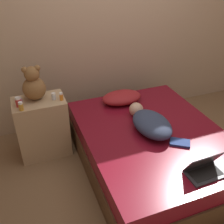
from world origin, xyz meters
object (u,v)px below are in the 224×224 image
(teddy_bear, at_px, (34,85))
(bottle_amber, at_px, (21,106))
(bottle_orange, at_px, (61,96))
(bottle_pink, at_px, (20,100))
(book, at_px, (180,143))
(bottle_red, at_px, (18,102))
(pillow, at_px, (122,97))
(bottle_clear, at_px, (54,96))
(person_lying, at_px, (150,122))
(laptop, at_px, (205,169))

(teddy_bear, xyz_separation_m, bottle_amber, (-0.16, -0.20, -0.12))
(bottle_amber, bearing_deg, bottle_orange, 8.95)
(bottle_pink, bearing_deg, book, -34.78)
(bottle_orange, height_order, bottle_red, bottle_red)
(teddy_bear, distance_m, bottle_orange, 0.31)
(teddy_bear, bearing_deg, pillow, -1.99)
(bottle_clear, bearing_deg, person_lying, -33.33)
(bottle_clear, bearing_deg, bottle_pink, 169.42)
(laptop, height_order, bottle_clear, bottle_clear)
(bottle_red, height_order, book, bottle_red)
(bottle_pink, bearing_deg, laptop, -45.43)
(book, bearing_deg, bottle_amber, 150.30)
(laptop, relative_size, teddy_bear, 0.89)
(bottle_clear, bearing_deg, laptop, -52.47)
(teddy_bear, bearing_deg, bottle_amber, -129.98)
(laptop, height_order, bottle_amber, bottle_amber)
(pillow, height_order, bottle_amber, bottle_amber)
(laptop, relative_size, bottle_clear, 4.37)
(bottle_pink, relative_size, bottle_clear, 0.73)
(laptop, bearing_deg, book, 84.39)
(pillow, relative_size, bottle_clear, 6.43)
(bottle_red, bearing_deg, bottle_clear, 3.44)
(teddy_bear, xyz_separation_m, book, (1.21, -0.98, -0.38))
(person_lying, xyz_separation_m, book, (0.16, -0.32, -0.08))
(bottle_pink, xyz_separation_m, bottle_clear, (0.35, -0.06, 0.01))
(bottle_red, bearing_deg, teddy_bear, 30.96)
(bottle_red, xyz_separation_m, book, (1.40, -0.87, -0.27))
(teddy_bear, relative_size, bottle_red, 3.48)
(bottle_clear, xyz_separation_m, bottle_red, (-0.36, -0.02, 0.02))
(pillow, xyz_separation_m, bottle_amber, (-1.16, -0.16, 0.21))
(bottle_red, bearing_deg, bottle_pink, 78.14)
(teddy_bear, bearing_deg, bottle_pink, -171.73)
(bottle_pink, distance_m, book, 1.69)
(person_lying, relative_size, book, 3.02)
(book, bearing_deg, laptop, -94.47)
(laptop, bearing_deg, person_lying, 98.91)
(person_lying, relative_size, bottle_red, 6.35)
(laptop, relative_size, bottle_orange, 3.87)
(bottle_pink, xyz_separation_m, bottle_amber, (0.00, -0.17, 0.02))
(pillow, distance_m, bottle_orange, 0.78)
(bottle_red, bearing_deg, book, -31.94)
(bottle_orange, bearing_deg, person_lying, -33.65)
(bottle_pink, relative_size, bottle_orange, 0.65)
(laptop, xyz_separation_m, teddy_bear, (-1.18, 1.39, 0.35))
(bottle_red, distance_m, book, 1.67)
(book, bearing_deg, bottle_pink, 145.22)
(teddy_bear, bearing_deg, laptop, -49.69)
(pillow, bearing_deg, bottle_clear, -176.20)
(book, bearing_deg, pillow, 102.86)
(person_lying, xyz_separation_m, bottle_red, (-1.23, 0.55, 0.20))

